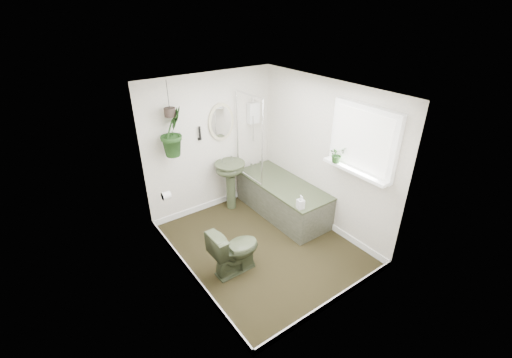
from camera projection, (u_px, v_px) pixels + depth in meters
floor at (262, 245)px, 5.11m from camera, size 2.30×2.80×0.02m
ceiling at (263, 89)px, 4.02m from camera, size 2.30×2.80×0.02m
wall_back at (211, 144)px, 5.57m from camera, size 2.30×0.02×2.30m
wall_front at (344, 227)px, 3.55m from camera, size 2.30×0.02×2.30m
wall_left at (182, 204)px, 3.96m from camera, size 0.02×2.80×2.30m
wall_right at (324, 156)px, 5.16m from camera, size 0.02×2.80×2.30m
skirting at (262, 242)px, 5.08m from camera, size 2.30×2.80×0.10m
bathtub at (283, 198)px, 5.74m from camera, size 0.72×1.72×0.58m
bath_screen at (249, 138)px, 5.46m from camera, size 0.04×0.72×1.40m
shower_box at (253, 113)px, 5.75m from camera, size 0.20×0.10×0.35m
oval_mirror at (221, 122)px, 5.48m from camera, size 0.46×0.03×0.62m
wall_sconce at (200, 133)px, 5.32m from camera, size 0.04×0.04×0.22m
toilet_roll_holder at (166, 196)px, 4.61m from camera, size 0.11×0.11×0.11m
window_recess at (363, 140)px, 4.39m from camera, size 0.08×1.00×0.90m
window_sill at (355, 170)px, 4.55m from camera, size 0.18×1.00×0.04m
window_blinds at (361, 140)px, 4.37m from camera, size 0.01×0.86×0.76m
toilet at (235, 249)px, 4.48m from camera, size 0.68×0.39×0.69m
pedestal_sink at (231, 186)px, 5.83m from camera, size 0.56×0.49×0.86m
sill_plant at (337, 155)px, 4.68m from camera, size 0.24×0.22×0.23m
hanging_plant at (172, 132)px, 4.89m from camera, size 0.50×0.48×0.71m
soap_bottle at (301, 202)px, 4.88m from camera, size 0.11×0.11×0.21m
hanging_pot at (170, 112)px, 4.76m from camera, size 0.16×0.16×0.12m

